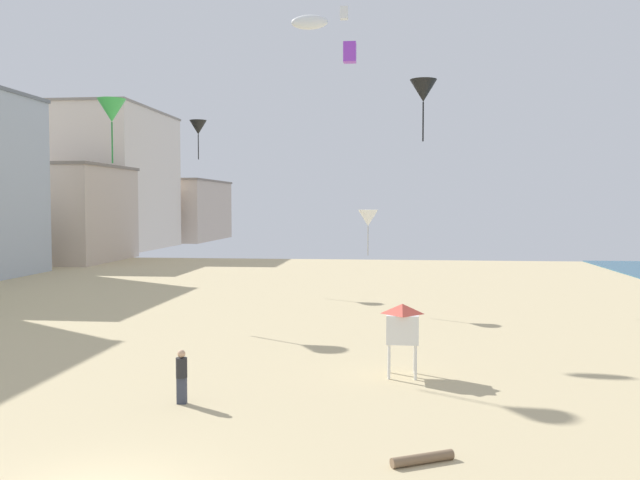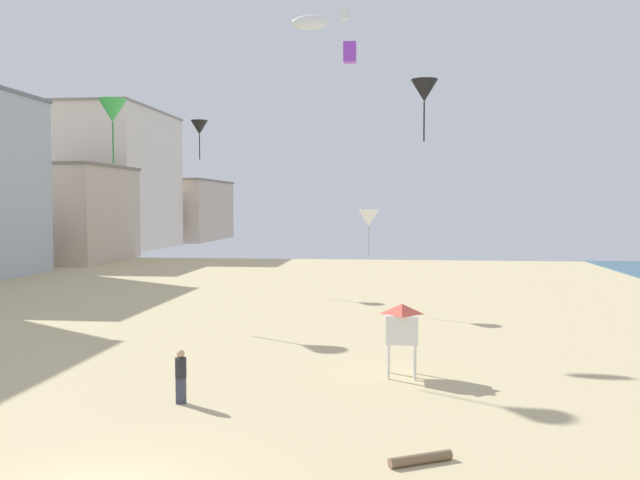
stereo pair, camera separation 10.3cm
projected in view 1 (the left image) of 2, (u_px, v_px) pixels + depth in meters
boardwalk_hotel_far at (43, 213)px, 71.10m from camera, size 16.05×13.63×10.07m
boardwalk_hotel_distant at (115, 180)px, 89.46m from camera, size 11.54×21.13×18.42m
boardwalk_hotel_furthest at (172, 210)px, 112.39m from camera, size 15.49×21.84×9.92m
kite_flyer at (182, 374)px, 20.26m from camera, size 0.34×0.34×1.64m
lifeguard_stand at (402, 324)px, 23.45m from camera, size 1.10×1.10×2.55m
driftwood_log at (422, 459)px, 15.61m from camera, size 1.52×0.94×0.24m
kite_green_delta at (112, 111)px, 36.75m from camera, size 1.54×1.54×3.50m
kite_black_delta at (198, 127)px, 49.71m from camera, size 1.27×1.27×2.88m
kite_white_box at (344, 13)px, 47.67m from camera, size 0.55×0.55×0.87m
kite_white_parafoil at (310, 22)px, 39.52m from camera, size 2.19×0.61×0.85m
kite_black_delta_2 at (423, 91)px, 42.44m from camera, size 1.70×1.70×3.87m
kite_white_delta_2 at (368, 218)px, 37.61m from camera, size 1.13×1.13×2.56m
kite_purple_box at (350, 52)px, 27.92m from camera, size 0.52×0.52×0.82m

